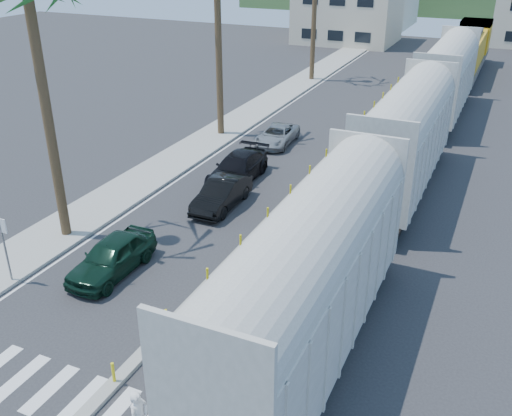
% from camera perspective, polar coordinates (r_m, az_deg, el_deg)
% --- Properties ---
extents(ground, '(140.00, 140.00, 0.00)m').
position_cam_1_polar(ground, '(19.66, -12.11, -15.06)').
color(ground, '#28282B').
rests_on(ground, ground).
extents(sidewalk, '(3.00, 90.00, 0.15)m').
position_cam_1_polar(sidewalk, '(42.69, -1.87, 8.63)').
color(sidewalk, gray).
rests_on(sidewalk, ground).
extents(rails, '(1.56, 100.00, 0.06)m').
position_cam_1_polar(rails, '(41.77, 17.05, 7.04)').
color(rails, black).
rests_on(rails, ground).
extents(median, '(0.45, 60.00, 0.85)m').
position_cam_1_polar(median, '(35.26, 6.99, 4.69)').
color(median, gray).
rests_on(median, ground).
extents(crosswalk, '(14.00, 2.20, 0.01)m').
position_cam_1_polar(crosswalk, '(18.56, -15.87, -18.53)').
color(crosswalk, silver).
rests_on(crosswalk, ground).
extents(lane_markings, '(9.42, 90.00, 0.01)m').
position_cam_1_polar(lane_markings, '(40.43, 6.30, 7.39)').
color(lane_markings, silver).
rests_on(lane_markings, ground).
extents(freight_train, '(3.00, 60.94, 5.85)m').
position_cam_1_polar(freight_train, '(36.47, 16.47, 9.21)').
color(freight_train, '#AEAA9F').
rests_on(freight_train, ground).
extents(street_sign, '(0.60, 0.08, 3.00)m').
position_cam_1_polar(street_sign, '(24.18, -23.96, -2.91)').
color(street_sign, slate).
rests_on(street_sign, ground).
extents(buildings, '(38.00, 27.00, 10.00)m').
position_cam_1_polar(buildings, '(85.13, 14.30, 19.48)').
color(buildings, beige).
rests_on(buildings, ground).
extents(car_lead, '(1.87, 4.52, 1.53)m').
position_cam_1_polar(car_lead, '(24.08, -14.21, -4.73)').
color(car_lead, black).
rests_on(car_lead, ground).
extents(car_second, '(1.75, 4.51, 1.46)m').
position_cam_1_polar(car_second, '(28.99, -3.46, 1.42)').
color(car_second, black).
rests_on(car_second, ground).
extents(car_third, '(2.46, 5.39, 1.53)m').
position_cam_1_polar(car_third, '(32.09, -1.86, 4.00)').
color(car_third, black).
rests_on(car_third, ground).
extents(car_rear, '(2.48, 4.63, 1.23)m').
position_cam_1_polar(car_rear, '(37.99, 2.11, 7.28)').
color(car_rear, '#999B9D').
rests_on(car_rear, ground).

